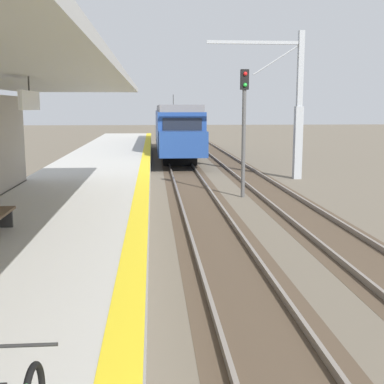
{
  "coord_description": "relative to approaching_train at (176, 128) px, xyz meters",
  "views": [
    {
      "loc": [
        0.13,
        -0.14,
        3.68
      ],
      "look_at": [
        0.87,
        9.31,
        2.1
      ],
      "focal_mm": 47.34,
      "sensor_mm": 36.0,
      "label": 1
    }
  ],
  "objects": [
    {
      "name": "station_platform",
      "position": [
        -4.4,
        -22.55,
        -1.73
      ],
      "size": [
        5.0,
        80.0,
        0.91
      ],
      "color": "#B7B5AD",
      "rests_on": "ground"
    },
    {
      "name": "rail_signal_post",
      "position": [
        1.95,
        -18.15,
        1.02
      ],
      "size": [
        0.32,
        0.34,
        5.2
      ],
      "color": "#4C4C4C",
      "rests_on": "ground"
    },
    {
      "name": "catenary_pylon_far_side",
      "position": [
        5.46,
        -12.89,
        1.43
      ],
      "size": [
        5.0,
        0.4,
        7.5
      ],
      "color": "#9EA3A8",
      "rests_on": "ground"
    },
    {
      "name": "track_pair_middle",
      "position": [
        3.4,
        -18.55,
        -2.13
      ],
      "size": [
        2.34,
        120.0,
        0.16
      ],
      "color": "#4C3D2D",
      "rests_on": "ground"
    },
    {
      "name": "approaching_train",
      "position": [
        0.0,
        0.0,
        0.0
      ],
      "size": [
        2.93,
        19.6,
        4.76
      ],
      "color": "navy",
      "rests_on": "ground"
    },
    {
      "name": "track_pair_nearest_platform",
      "position": [
        -0.0,
        -18.55,
        -2.13
      ],
      "size": [
        2.34,
        120.0,
        0.16
      ],
      "color": "#4C3D2D",
      "rests_on": "ground"
    }
  ]
}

